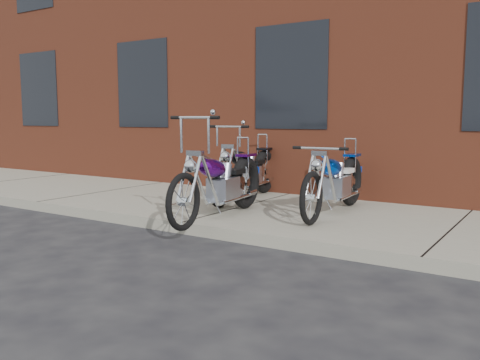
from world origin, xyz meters
The scene contains 6 objects.
ground centered at (0.00, 0.00, 0.00)m, with size 120.00×120.00×0.00m, color black.
sidewalk centered at (0.00, 1.50, 0.07)m, with size 22.00×3.00×0.15m, color gray.
building_brick centered at (0.00, 8.00, 4.00)m, with size 22.00×10.00×8.00m, color brown.
chopper_purple centered at (0.23, 0.55, 0.59)m, with size 0.59×2.43×1.36m.
chopper_blue centered at (1.41, 1.67, 0.58)m, with size 0.58×2.37×1.03m.
chopper_third centered at (-0.33, 2.08, 0.59)m, with size 0.60×2.42×1.23m.
Camera 1 is at (4.14, -4.97, 1.48)m, focal length 38.00 mm.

